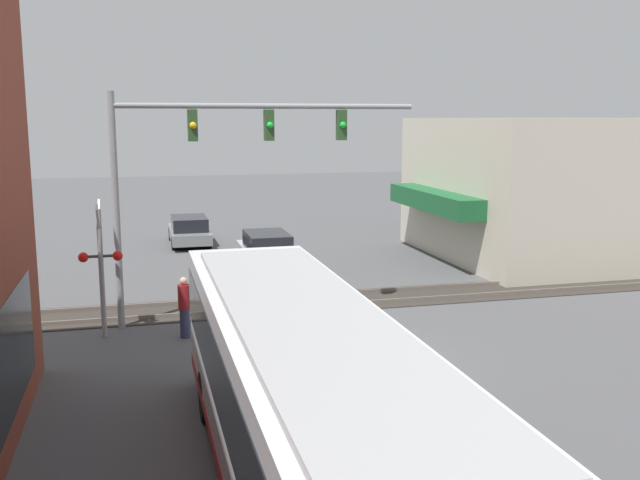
{
  "coord_description": "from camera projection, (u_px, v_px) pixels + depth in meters",
  "views": [
    {
      "loc": [
        -16.17,
        5.13,
        6.03
      ],
      "look_at": [
        5.02,
        -0.32,
        2.27
      ],
      "focal_mm": 40.0,
      "sensor_mm": 36.0,
      "label": 1
    }
  ],
  "objects": [
    {
      "name": "pedestrian_at_crossing",
      "position": [
        184.0,
        307.0,
        19.68
      ],
      "size": [
        0.34,
        0.34,
        1.72
      ],
      "color": "#2D3351",
      "rests_on": "ground"
    },
    {
      "name": "crossing_signal",
      "position": [
        101.0,
        256.0,
        19.43
      ],
      "size": [
        1.41,
        1.18,
        3.81
      ],
      "color": "gray",
      "rests_on": "ground"
    },
    {
      "name": "city_bus",
      "position": [
        308.0,
        407.0,
        10.62
      ],
      "size": [
        12.32,
        2.59,
        3.21
      ],
      "color": "silver",
      "rests_on": "ground"
    },
    {
      "name": "ground_plane",
      "position": [
        358.0,
        363.0,
        17.72
      ],
      "size": [
        120.0,
        120.0,
        0.0
      ],
      "primitive_type": "plane",
      "color": "#4C4C4F"
    },
    {
      "name": "shop_building",
      "position": [
        546.0,
        188.0,
        31.19
      ],
      "size": [
        10.57,
        10.7,
        6.02
      ],
      "color": "beige",
      "rests_on": "ground"
    },
    {
      "name": "rail_track_near",
      "position": [
        303.0,
        303.0,
        23.44
      ],
      "size": [
        2.6,
        60.0,
        0.15
      ],
      "color": "#332D28",
      "rests_on": "ground"
    },
    {
      "name": "parked_car_silver",
      "position": [
        267.0,
        252.0,
        28.63
      ],
      "size": [
        4.61,
        1.82,
        1.51
      ],
      "color": "#B7B7BC",
      "rests_on": "ground"
    },
    {
      "name": "parked_car_grey",
      "position": [
        189.0,
        231.0,
        34.24
      ],
      "size": [
        4.45,
        1.82,
        1.37
      ],
      "color": "slate",
      "rests_on": "ground"
    },
    {
      "name": "traffic_signal_gantry",
      "position": [
        214.0,
        151.0,
        20.57
      ],
      "size": [
        0.42,
        8.95,
        6.77
      ],
      "color": "gray",
      "rests_on": "ground"
    }
  ]
}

